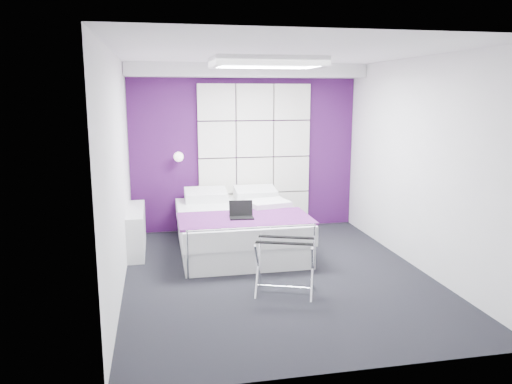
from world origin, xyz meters
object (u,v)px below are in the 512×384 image
(laptop, at_px, (241,214))
(nightstand, at_px, (202,195))
(wall_lamp, at_px, (178,156))
(bed, at_px, (238,228))
(luggage_rack, at_px, (285,266))
(radiator, at_px, (136,230))

(laptop, bearing_deg, nightstand, 108.43)
(wall_lamp, xyz_separation_m, nightstand, (0.34, -0.04, -0.61))
(bed, height_order, nightstand, bed)
(wall_lamp, distance_m, laptop, 1.73)
(bed, xyz_separation_m, laptop, (-0.05, -0.51, 0.33))
(nightstand, distance_m, luggage_rack, 2.67)
(radiator, distance_m, nightstand, 1.26)
(radiator, height_order, laptop, laptop)
(radiator, bearing_deg, luggage_rack, -48.31)
(bed, distance_m, laptop, 0.61)
(luggage_rack, bearing_deg, bed, 118.43)
(radiator, distance_m, laptop, 1.56)
(wall_lamp, xyz_separation_m, bed, (0.76, -0.95, -0.91))
(nightstand, bearing_deg, wall_lamp, 173.37)
(wall_lamp, bearing_deg, nightstand, -6.63)
(luggage_rack, relative_size, laptop, 2.02)
(wall_lamp, relative_size, luggage_rack, 0.24)
(wall_lamp, relative_size, nightstand, 0.30)
(bed, bearing_deg, luggage_rack, -81.59)
(luggage_rack, bearing_deg, wall_lamp, 131.15)
(nightstand, xyz_separation_m, laptop, (0.37, -1.42, 0.02))
(bed, bearing_deg, radiator, 172.22)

